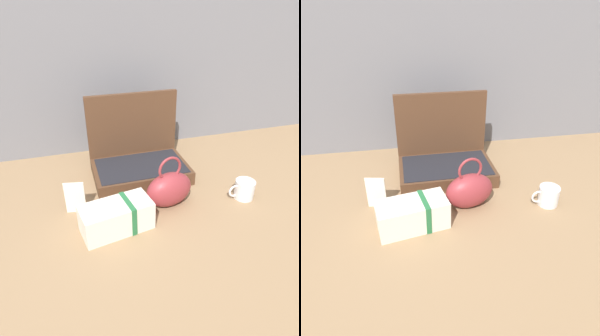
# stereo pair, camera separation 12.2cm
# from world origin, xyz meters

# --- Properties ---
(ground_plane) EXTENTS (6.00, 6.00, 0.00)m
(ground_plane) POSITION_xyz_m (0.00, 0.00, 0.00)
(ground_plane) COLOR #8C6D4C
(back_wall) EXTENTS (3.20, 0.06, 1.40)m
(back_wall) POSITION_xyz_m (0.00, 0.58, 0.70)
(back_wall) COLOR slate
(back_wall) RESTS_ON ground_plane
(open_suitcase) EXTENTS (0.46, 0.30, 0.38)m
(open_suitcase) POSITION_xyz_m (0.03, 0.22, 0.09)
(open_suitcase) COLOR #4C301E
(open_suitcase) RESTS_ON ground_plane
(teal_pouch_handbag) EXTENTS (0.23, 0.15, 0.23)m
(teal_pouch_handbag) POSITION_xyz_m (0.09, -0.07, 0.08)
(teal_pouch_handbag) COLOR maroon
(teal_pouch_handbag) RESTS_ON ground_plane
(cream_toiletry_bag) EXTENTS (0.29, 0.17, 0.12)m
(cream_toiletry_bag) POSITION_xyz_m (-0.15, -0.16, 0.06)
(cream_toiletry_bag) COLOR silver
(cream_toiletry_bag) RESTS_ON ground_plane
(coffee_mug) EXTENTS (0.12, 0.09, 0.08)m
(coffee_mug) POSITION_xyz_m (0.42, -0.12, 0.04)
(coffee_mug) COLOR silver
(coffee_mug) RESTS_ON ground_plane
(info_card_left) EXTENTS (0.08, 0.02, 0.14)m
(info_card_left) POSITION_xyz_m (-0.30, -0.01, 0.07)
(info_card_left) COLOR silver
(info_card_left) RESTS_ON ground_plane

